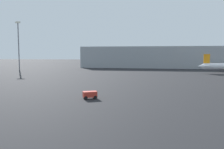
% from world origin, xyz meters
% --- Properties ---
extents(baggage_cart, '(2.73, 2.26, 1.30)m').
position_xyz_m(baggage_cart, '(-6.59, 26.93, 0.76)').
color(baggage_cart, red).
rests_on(baggage_cart, ground_plane).
extents(light_mast_left, '(2.40, 0.50, 23.36)m').
position_xyz_m(light_mast_left, '(-60.15, 91.65, 12.98)').
color(light_mast_left, slate).
rests_on(light_mast_left, ground_plane).
extents(terminal_building, '(92.18, 18.30, 11.83)m').
position_xyz_m(terminal_building, '(10.19, 122.24, 5.92)').
color(terminal_building, '#999EA3').
rests_on(terminal_building, ground_plane).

